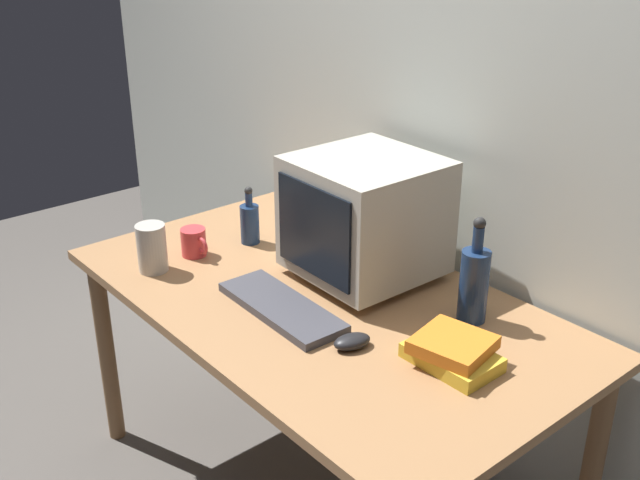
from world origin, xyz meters
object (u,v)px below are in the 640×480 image
computer_mouse (352,341)px  bottle_short (250,222)px  crt_monitor (365,217)px  keyboard (281,307)px  book_stack (452,352)px  bottle_tall (474,282)px  cd_spindle (298,232)px  mug (194,242)px  metal_canister (152,248)px

computer_mouse → bottle_short: (-0.69, 0.18, 0.05)m
crt_monitor → keyboard: crt_monitor is taller
book_stack → bottle_tall: bearing=118.1°
keyboard → cd_spindle: 0.50m
computer_mouse → cd_spindle: 0.70m
bottle_short → crt_monitor: bearing=15.7°
bottle_short → mug: bottle_short is taller
crt_monitor → book_stack: (0.49, -0.16, -0.16)m
keyboard → metal_canister: metal_canister is taller
crt_monitor → bottle_tall: crt_monitor is taller
keyboard → book_stack: book_stack is taller
keyboard → mug: mug is taller
bottle_short → mug: (-0.03, -0.19, -0.03)m
crt_monitor → computer_mouse: 0.44m
keyboard → bottle_short: size_ratio=2.15×
mug → computer_mouse: bearing=1.4°
computer_mouse → mug: (-0.73, -0.02, 0.03)m
cd_spindle → book_stack: bearing=-12.4°
bottle_tall → book_stack: (0.11, -0.20, -0.08)m
crt_monitor → computer_mouse: crt_monitor is taller
keyboard → cd_spindle: bearing=138.0°
bottle_short → book_stack: (0.91, -0.04, -0.04)m
keyboard → mug: size_ratio=3.50×
bottle_tall → bottle_short: size_ratio=1.54×
computer_mouse → cd_spindle: cd_spindle is taller
mug → bottle_tall: bearing=23.4°
crt_monitor → mug: (-0.45, -0.31, -0.15)m
book_stack → metal_canister: metal_canister is taller
metal_canister → bottle_short: bearing=86.4°
mug → cd_spindle: mug is taller
keyboard → bottle_tall: 0.53m
keyboard → book_stack: (0.48, 0.16, 0.02)m
crt_monitor → keyboard: bearing=-88.3°
crt_monitor → metal_canister: (-0.44, -0.47, -0.12)m
bottle_tall → crt_monitor: bearing=-172.8°
computer_mouse → mug: 0.73m
book_stack → cd_spindle: (-0.83, 0.18, -0.01)m
crt_monitor → mug: size_ratio=3.30×
computer_mouse → keyboard: bearing=-161.1°
bottle_tall → mug: size_ratio=2.50×
bottle_tall → book_stack: size_ratio=1.35×
bottle_tall → computer_mouse: bearing=-106.7°
mug → metal_canister: bearing=-85.9°
crt_monitor → book_stack: size_ratio=1.78×
book_stack → cd_spindle: book_stack is taller
bottle_tall → book_stack: bottle_tall is taller
bottle_short → cd_spindle: bearing=62.8°
computer_mouse → book_stack: (0.21, 0.14, 0.02)m
keyboard → bottle_tall: bearing=47.0°
computer_mouse → book_stack: book_stack is taller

